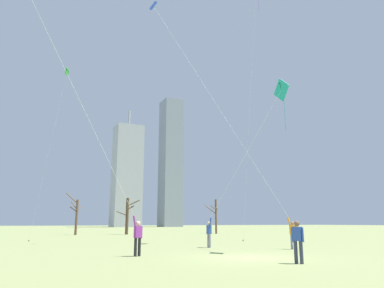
{
  "coord_description": "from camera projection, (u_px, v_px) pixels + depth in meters",
  "views": [
    {
      "loc": [
        -9.49,
        -14.05,
        1.54
      ],
      "look_at": [
        0.0,
        6.0,
        6.45
      ],
      "focal_mm": 33.35,
      "sensor_mm": 36.0,
      "label": 1
    }
  ],
  "objects": [
    {
      "name": "ground_plane",
      "position": [
        249.0,
        258.0,
        16.03
      ],
      "size": [
        400.0,
        400.0,
        0.0
      ],
      "primitive_type": "plane",
      "color": "#848E56"
    },
    {
      "name": "kite_flyer_far_back_orange",
      "position": [
        117.0,
        190.0,
        16.0
      ],
      "size": [
        7.46,
        4.83,
        11.82
      ],
      "color": "black",
      "rests_on": "ground"
    },
    {
      "name": "kite_flyer_midfield_center_teal",
      "position": [
        222.0,
        206.0,
        22.24
      ],
      "size": [
        2.09,
        6.53,
        9.57
      ],
      "color": "gray",
      "rests_on": "ground"
    },
    {
      "name": "kite_flyer_foreground_right_blue",
      "position": [
        257.0,
        175.0,
        23.1
      ],
      "size": [
        6.72,
        9.36,
        20.16
      ],
      "color": "gray",
      "rests_on": "ground"
    },
    {
      "name": "bystander_strolling_midfield",
      "position": [
        298.0,
        239.0,
        13.87
      ],
      "size": [
        0.32,
        0.47,
        1.62
      ],
      "color": "#33384C",
      "rests_on": "ground"
    },
    {
      "name": "distant_kite_high_overhead_green",
      "position": [
        63.0,
        90.0,
        32.68
      ],
      "size": [
        2.02,
        2.17,
        15.61
      ],
      "color": "green",
      "rests_on": "ground"
    },
    {
      "name": "distant_kite_drifting_right_purple",
      "position": [
        255.0,
        6.0,
        31.01
      ],
      "size": [
        1.31,
        5.19,
        22.13
      ],
      "color": "purple",
      "rests_on": "ground"
    },
    {
      "name": "bare_tree_far_right_edge",
      "position": [
        76.0,
        214.0,
        46.43
      ],
      "size": [
        2.2,
        1.92,
        5.45
      ],
      "color": "brown",
      "rests_on": "ground"
    },
    {
      "name": "bare_tree_center",
      "position": [
        127.0,
        215.0,
        48.38
      ],
      "size": [
        3.31,
        1.6,
        4.86
      ],
      "color": "#4C3828",
      "rests_on": "ground"
    },
    {
      "name": "bare_tree_rightmost",
      "position": [
        215.0,
        215.0,
        51.65
      ],
      "size": [
        1.49,
        2.46,
        4.88
      ],
      "color": "brown",
      "rests_on": "ground"
    },
    {
      "name": "skyline_short_annex",
      "position": [
        127.0,
        175.0,
        134.83
      ],
      "size": [
        10.2,
        8.84,
        44.64
      ],
      "color": "#9EA3AD",
      "rests_on": "ground"
    },
    {
      "name": "skyline_wide_slab",
      "position": [
        171.0,
        162.0,
        143.37
      ],
      "size": [
        7.64,
        8.22,
        51.03
      ],
      "color": "gray",
      "rests_on": "ground"
    }
  ]
}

